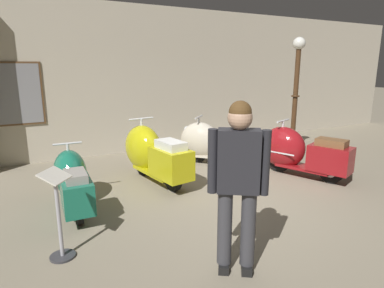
% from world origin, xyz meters
% --- Properties ---
extents(ground_plane, '(60.00, 60.00, 0.00)m').
position_xyz_m(ground_plane, '(0.00, 0.00, 0.00)').
color(ground_plane, gray).
extents(showroom_back_wall, '(18.00, 0.63, 3.52)m').
position_xyz_m(showroom_back_wall, '(-0.14, 3.92, 1.76)').
color(showroom_back_wall, '#BCB29E').
rests_on(showroom_back_wall, ground).
extents(scooter_0, '(0.53, 1.57, 0.95)m').
position_xyz_m(scooter_0, '(-2.25, 0.99, 0.43)').
color(scooter_0, black).
rests_on(scooter_0, ground).
extents(scooter_1, '(0.81, 1.92, 1.14)m').
position_xyz_m(scooter_1, '(-0.75, 1.63, 0.52)').
color(scooter_1, black).
rests_on(scooter_1, ground).
extents(scooter_2, '(1.52, 1.57, 1.04)m').
position_xyz_m(scooter_2, '(0.80, 1.98, 0.47)').
color(scooter_2, black).
rests_on(scooter_2, ground).
extents(scooter_3, '(1.09, 1.81, 1.07)m').
position_xyz_m(scooter_3, '(1.84, 0.54, 0.49)').
color(scooter_3, black).
rests_on(scooter_3, ground).
extents(lamppost, '(0.28, 0.28, 2.72)m').
position_xyz_m(lamppost, '(2.76, 1.59, 1.47)').
color(lamppost, '#472D19').
rests_on(lamppost, ground).
extents(visitor_0, '(0.52, 0.43, 1.78)m').
position_xyz_m(visitor_0, '(-1.00, -1.47, 1.03)').
color(visitor_0, black).
rests_on(visitor_0, ground).
extents(info_stanchion, '(0.37, 0.39, 1.02)m').
position_xyz_m(info_stanchion, '(-2.58, -0.37, 0.42)').
color(info_stanchion, '#333338').
rests_on(info_stanchion, ground).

